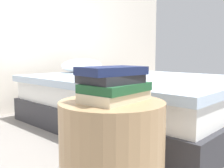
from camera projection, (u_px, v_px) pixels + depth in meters
name	position (u px, v px, depth m)	size (l,w,h in m)	color
bed	(134.00, 99.00, 2.47)	(1.60, 2.05, 0.62)	#2D2D33
side_table	(112.00, 151.00, 1.14)	(0.47, 0.47, 0.46)	tan
book_cream	(115.00, 96.00, 1.11)	(0.30, 0.19, 0.04)	beige
book_forest	(115.00, 87.00, 1.11)	(0.29, 0.20, 0.04)	#1E512D
book_charcoal	(111.00, 79.00, 1.11)	(0.24, 0.20, 0.04)	#28282D
book_navy	(112.00, 71.00, 1.08)	(0.28, 0.17, 0.04)	#19234C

